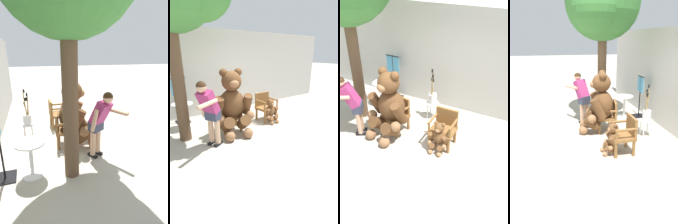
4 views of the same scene
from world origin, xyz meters
The scene contains 11 objects.
ground_plane centered at (0.00, 0.00, 0.00)m, with size 60.00×60.00×0.00m, color #B2A899.
back_wall centered at (0.00, 2.40, 1.40)m, with size 10.00×0.16×2.80m, color beige.
wooden_chair_left centered at (-0.63, 0.70, 0.46)m, with size 0.65×0.62×0.86m.
wooden_chair_right centered at (0.64, 0.70, 0.46)m, with size 0.57×0.53×0.86m.
teddy_bear_large centered at (-0.66, 0.43, 0.83)m, with size 1.05×1.05×1.70m.
teddy_bear_small centered at (0.64, 0.42, 0.37)m, with size 0.45×0.43×0.75m.
person_visitor centered at (-1.44, 0.07, 0.91)m, with size 0.67×0.71×1.53m.
white_stool centered at (-0.07, 1.57, 0.36)m, with size 0.34×0.34×0.46m.
brush_bucket centered at (-0.07, 1.57, 0.64)m, with size 0.22×0.22×0.94m.
round_side_table centered at (-1.64, 1.53, 0.45)m, with size 0.56×0.56×0.72m.
clothing_display_stand centered at (-1.58, 2.03, 0.72)m, with size 0.44×0.40×1.36m.
Camera 3 is at (2.37, -3.59, 3.82)m, focal length 40.00 mm.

